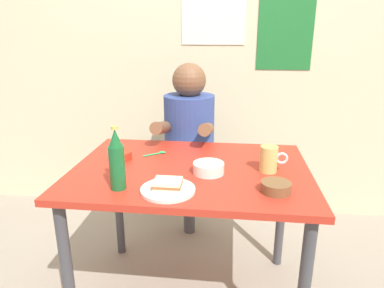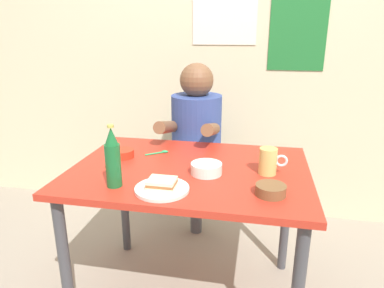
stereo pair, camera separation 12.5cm
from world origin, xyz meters
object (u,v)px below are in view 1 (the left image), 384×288
(stool, at_px, (189,186))
(person_seated, at_px, (189,127))
(plate_orange, at_px, (168,190))
(condiment_bowl_brown, at_px, (276,187))
(beer_mug, at_px, (269,159))
(sandwich, at_px, (168,184))
(dining_table, at_px, (191,186))
(beer_bottle, at_px, (117,161))

(stool, bearing_deg, person_seated, -90.00)
(stool, bearing_deg, plate_orange, -88.30)
(condiment_bowl_brown, bearing_deg, beer_mug, 92.35)
(plate_orange, distance_m, beer_mug, 0.50)
(stool, xyz_separation_m, plate_orange, (0.03, -0.90, 0.40))
(beer_mug, bearing_deg, sandwich, -148.09)
(person_seated, height_order, condiment_bowl_brown, person_seated)
(dining_table, height_order, sandwich, sandwich)
(person_seated, distance_m, plate_orange, 0.89)
(person_seated, bearing_deg, beer_bottle, -101.46)
(person_seated, xyz_separation_m, sandwich, (0.03, -0.88, 0.01))
(beer_bottle, relative_size, condiment_bowl_brown, 2.18)
(dining_table, bearing_deg, plate_orange, -102.65)
(beer_mug, bearing_deg, stool, 124.96)
(beer_mug, bearing_deg, dining_table, 179.07)
(plate_orange, xyz_separation_m, beer_mug, (0.42, 0.26, 0.05))
(sandwich, xyz_separation_m, condiment_bowl_brown, (0.43, 0.05, -0.01))
(plate_orange, relative_size, beer_bottle, 0.84)
(dining_table, height_order, stool, dining_table)
(plate_orange, height_order, beer_bottle, beer_bottle)
(dining_table, bearing_deg, stool, 97.80)
(beer_mug, distance_m, beer_bottle, 0.68)
(person_seated, relative_size, beer_mug, 5.71)
(dining_table, distance_m, sandwich, 0.30)
(person_seated, height_order, beer_mug, person_seated)
(stool, relative_size, beer_bottle, 1.72)
(stool, xyz_separation_m, beer_mug, (0.44, -0.64, 0.45))
(beer_mug, bearing_deg, beer_bottle, -157.74)
(dining_table, xyz_separation_m, person_seated, (-0.09, 0.62, 0.12))
(sandwich, distance_m, beer_mug, 0.49)
(person_seated, bearing_deg, plate_orange, -88.28)
(sandwich, distance_m, beer_bottle, 0.22)
(sandwich, bearing_deg, beer_bottle, 178.49)
(beer_mug, xyz_separation_m, condiment_bowl_brown, (0.01, -0.21, -0.04))
(stool, relative_size, plate_orange, 2.05)
(plate_orange, bearing_deg, condiment_bowl_brown, 6.08)
(stool, xyz_separation_m, person_seated, (0.00, -0.01, 0.42))
(sandwich, bearing_deg, condiment_bowl_brown, 6.08)
(dining_table, distance_m, plate_orange, 0.29)
(stool, distance_m, person_seated, 0.42)
(stool, height_order, condiment_bowl_brown, condiment_bowl_brown)
(dining_table, bearing_deg, condiment_bowl_brown, -31.01)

